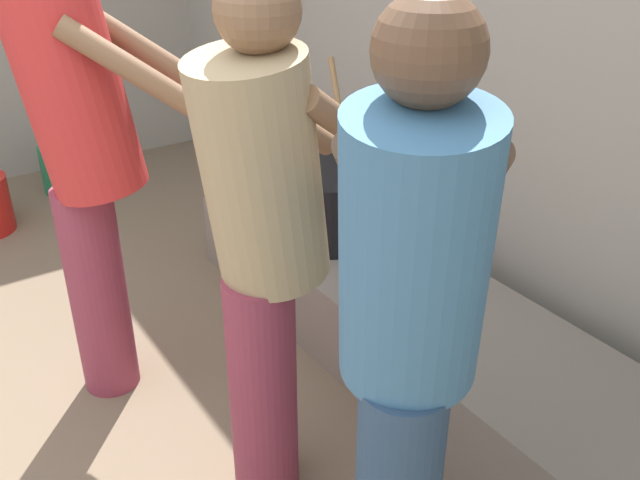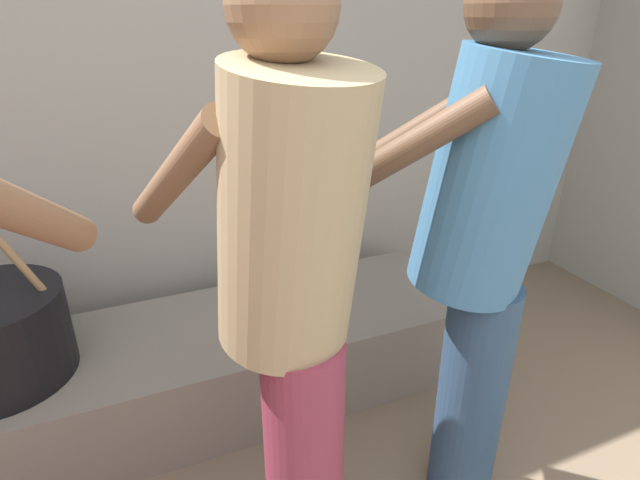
{
  "view_description": "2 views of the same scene",
  "coord_description": "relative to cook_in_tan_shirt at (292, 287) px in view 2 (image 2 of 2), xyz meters",
  "views": [
    {
      "loc": [
        1.92,
        0.2,
        1.72
      ],
      "look_at": [
        0.23,
        1.32,
        0.66
      ],
      "focal_mm": 39.65,
      "sensor_mm": 36.0,
      "label": 1
    },
    {
      "loc": [
        0.14,
        0.07,
        1.43
      ],
      "look_at": [
        0.55,
        1.04,
        0.96
      ],
      "focal_mm": 28.58,
      "sensor_mm": 36.0,
      "label": 2
    }
  ],
  "objects": [
    {
      "name": "hearth_ledge",
      "position": [
        -0.23,
        0.74,
        -0.71
      ],
      "size": [
        2.34,
        0.6,
        0.34
      ],
      "primitive_type": "cube",
      "color": "slate",
      "rests_on": "ground_plane"
    },
    {
      "name": "cook_in_tan_shirt",
      "position": [
        0.0,
        0.0,
        0.0
      ],
      "size": [
        0.5,
        0.71,
        1.54
      ],
      "color": "#8C3347",
      "rests_on": "ground_plane"
    },
    {
      "name": "cook_in_blue_shirt",
      "position": [
        0.54,
        0.04,
        0.0
      ],
      "size": [
        0.7,
        0.67,
        1.55
      ],
      "color": "navy",
      "rests_on": "ground_plane"
    },
    {
      "name": "block_enclosure_rear",
      "position": [
        -0.46,
        1.26,
        0.31
      ],
      "size": [
        5.58,
        0.2,
        2.38
      ],
      "primitive_type": "cube",
      "color": "#9E998E",
      "rests_on": "ground_plane"
    }
  ]
}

